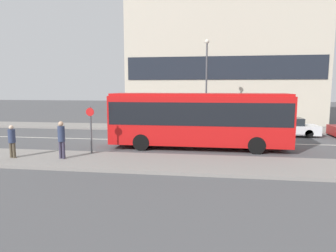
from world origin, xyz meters
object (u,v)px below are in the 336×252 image
pedestrian_down_pavement (61,137)px  street_lamp (206,76)px  parked_car_0 (285,127)px  bus_stop_sign (91,126)px  city_bus (198,117)px  pedestrian_near_stop (12,139)px

pedestrian_down_pavement → street_lamp: size_ratio=0.25×
parked_car_0 → bus_stop_sign: 14.61m
parked_car_0 → pedestrian_down_pavement: (-12.84, -9.86, 0.55)m
pedestrian_down_pavement → city_bus: bearing=48.9°
city_bus → pedestrian_near_stop: (-9.05, -4.32, -0.83)m
parked_car_0 → street_lamp: (-6.01, 1.40, 3.92)m
city_bus → bus_stop_sign: bearing=-159.2°
parked_car_0 → pedestrian_near_stop: pedestrian_near_stop is taller
pedestrian_near_stop → street_lamp: 15.19m
pedestrian_near_stop → bus_stop_sign: size_ratio=0.66×
pedestrian_near_stop → pedestrian_down_pavement: bearing=18.5°
city_bus → pedestrian_down_pavement: bearing=-152.4°
pedestrian_down_pavement → parked_car_0: bearing=53.9°
parked_car_0 → pedestrian_down_pavement: size_ratio=2.45×
city_bus → parked_car_0: 8.61m
bus_stop_sign → street_lamp: 11.82m
pedestrian_near_stop → street_lamp: street_lamp is taller
pedestrian_down_pavement → street_lamp: street_lamp is taller
city_bus → parked_car_0: city_bus is taller
bus_stop_sign → street_lamp: size_ratio=0.34×
parked_car_0 → city_bus: bearing=-137.9°
pedestrian_near_stop → street_lamp: (9.37, 11.43, 3.51)m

